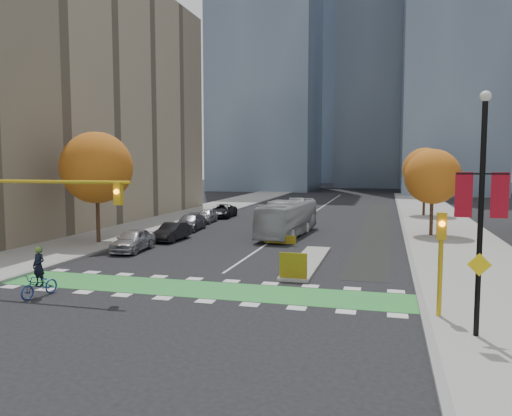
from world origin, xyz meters
The scene contains 28 objects.
ground centered at (0.00, 0.00, 0.00)m, with size 300.00×300.00×0.00m, color black.
sidewalk_west centered at (-13.50, 20.00, 0.07)m, with size 7.00×120.00×0.15m, color gray.
sidewalk_east centered at (13.50, 20.00, 0.07)m, with size 7.00×120.00×0.15m, color gray.
curb_west centered at (-10.00, 20.00, 0.07)m, with size 0.30×120.00×0.16m, color gray.
curb_east centered at (10.00, 20.00, 0.07)m, with size 0.30×120.00×0.16m, color gray.
bike_crossing centered at (0.00, 1.50, 0.01)m, with size 20.00×3.00×0.01m, color green.
centre_line centered at (0.00, 40.00, 0.01)m, with size 0.15×70.00×0.01m, color silver.
bike_lane_paint centered at (7.50, 30.00, 0.01)m, with size 2.50×50.00×0.01m, color black.
median_island centered at (4.00, 9.00, 0.08)m, with size 1.60×10.00×0.16m, color gray.
hazard_board centered at (4.00, 4.20, 0.80)m, with size 1.40×0.12×1.30m, color yellow.
building_west centered at (-24.00, 22.00, 12.50)m, with size 16.00×44.00×25.00m, color gray.
tower_nw centered at (-18.00, 90.00, 35.00)m, with size 22.00×22.00×70.00m, color #47566B.
tower_nc centered at (6.00, 110.00, 45.00)m, with size 20.00×20.00×90.00m, color #47566B.
tower_ne centered at (20.00, 85.00, 30.00)m, with size 18.00×24.00×60.00m, color #47566B.
tower_far centered at (-4.00, 140.00, 40.00)m, with size 26.00×26.00×80.00m, color #47566B.
tree_west centered at (-12.00, 12.00, 5.62)m, with size 5.20×5.20×8.22m.
tree_east_near centered at (12.00, 22.00, 4.86)m, with size 4.40×4.40×7.08m.
tree_east_far centered at (12.50, 38.00, 5.24)m, with size 4.80×4.80×7.65m.
traffic_signal_west centered at (-7.93, -0.51, 4.03)m, with size 8.53×0.56×5.20m.
traffic_signal_east centered at (10.50, -0.51, 2.73)m, with size 0.35×0.43×4.10m.
banner_lamppost centered at (11.50, -2.50, 4.61)m, with size 1.65×0.36×8.28m.
cyclist centered at (-6.40, -1.58, 0.76)m, with size 1.02×2.07×2.28m.
bus centered at (0.66, 19.85, 1.47)m, with size 2.46×10.52×2.93m, color #A7ADAF.
parked_car_a centered at (-8.07, 9.92, 0.76)m, with size 1.79×4.46×1.52m, color #A8A8AD.
parked_car_b centered at (-7.44, 14.92, 0.69)m, with size 1.46×4.17×1.38m, color black.
parked_car_c centered at (-8.38, 20.86, 0.70)m, with size 1.97×4.84×1.41m, color #545459.
parked_car_d centered at (-9.00, 31.58, 0.72)m, with size 2.37×5.15×1.43m, color black.
parked_car_e centered at (-9.00, 26.58, 0.69)m, with size 1.62×4.03×1.37m, color #A1A1A6.
Camera 1 is at (8.48, -20.21, 5.95)m, focal length 35.00 mm.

